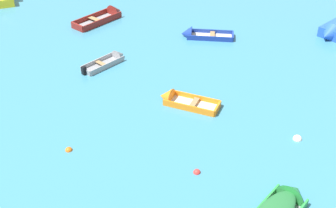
# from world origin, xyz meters

# --- Properties ---
(rowboat_orange_outer_right) EXTENTS (3.48, 1.95, 1.05)m
(rowboat_orange_outer_right) POSITION_xyz_m (0.42, 23.15, 0.16)
(rowboat_orange_outer_right) COLOR beige
(rowboat_orange_outer_right) RESTS_ON ground_plane
(rowboat_grey_near_left) EXTENTS (2.54, 3.07, 0.87)m
(rowboat_grey_near_left) POSITION_xyz_m (-4.17, 27.25, 0.16)
(rowboat_grey_near_left) COLOR gray
(rowboat_grey_near_left) RESTS_ON ground_plane
(rowboat_green_near_right) EXTENTS (3.22, 4.00, 1.24)m
(rowboat_green_near_right) POSITION_xyz_m (5.31, 15.80, 0.29)
(rowboat_green_near_right) COLOR gray
(rowboat_green_near_right) RESTS_ON ground_plane
(rowboat_maroon_back_row_center) EXTENTS (3.47, 4.32, 1.23)m
(rowboat_maroon_back_row_center) POSITION_xyz_m (-6.07, 34.18, 0.21)
(rowboat_maroon_back_row_center) COLOR gray
(rowboat_maroon_back_row_center) RESTS_ON ground_plane
(rowboat_deep_blue_foreground_center) EXTENTS (3.67, 1.24, 1.10)m
(rowboat_deep_blue_foreground_center) POSITION_xyz_m (0.88, 31.62, 0.16)
(rowboat_deep_blue_foreground_center) COLOR beige
(rowboat_deep_blue_foreground_center) RESTS_ON ground_plane
(mooring_buoy_trailing) EXTENTS (0.44, 0.44, 0.44)m
(mooring_buoy_trailing) POSITION_xyz_m (6.57, 20.64, 0.00)
(mooring_buoy_trailing) COLOR silver
(mooring_buoy_trailing) RESTS_ON ground_plane
(mooring_buoy_between_boats_right) EXTENTS (0.33, 0.33, 0.33)m
(mooring_buoy_between_boats_right) POSITION_xyz_m (1.90, 17.70, 0.00)
(mooring_buoy_between_boats_right) COLOR red
(mooring_buoy_between_boats_right) RESTS_ON ground_plane
(mooring_buoy_far_field) EXTENTS (0.33, 0.33, 0.33)m
(mooring_buoy_far_field) POSITION_xyz_m (-4.17, 18.48, 0.00)
(mooring_buoy_far_field) COLOR orange
(mooring_buoy_far_field) RESTS_ON ground_plane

